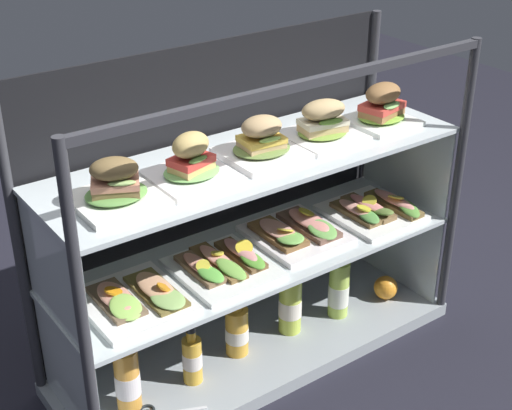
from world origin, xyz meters
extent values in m
cube|color=black|center=(0.00, 0.00, -0.01)|extent=(6.00, 6.00, 0.02)
cube|color=#969EA3|center=(0.00, 0.00, 0.02)|extent=(1.26, 0.42, 0.04)
cylinder|color=#333338|center=(-0.61, -0.20, 0.47)|extent=(0.03, 0.03, 0.94)
cylinder|color=#333338|center=(0.61, -0.20, 0.47)|extent=(0.03, 0.03, 0.94)
cylinder|color=#333338|center=(-0.61, 0.20, 0.47)|extent=(0.03, 0.03, 0.94)
cylinder|color=#333338|center=(0.61, 0.20, 0.47)|extent=(0.03, 0.03, 0.94)
cube|color=#333338|center=(0.00, -0.20, 0.92)|extent=(1.23, 0.02, 0.02)
cube|color=black|center=(0.00, 0.21, 0.49)|extent=(1.20, 0.01, 0.89)
cube|color=silver|center=(-0.60, 0.00, 0.20)|extent=(0.01, 0.37, 0.31)
cube|color=silver|center=(0.60, 0.00, 0.20)|extent=(0.01, 0.37, 0.31)
cube|color=silver|center=(0.00, 0.00, 0.36)|extent=(1.22, 0.38, 0.01)
cube|color=silver|center=(-0.60, 0.00, 0.51)|extent=(0.01, 0.37, 0.29)
cube|color=silver|center=(0.60, 0.00, 0.51)|extent=(0.01, 0.37, 0.29)
cube|color=silver|center=(0.00, 0.00, 0.66)|extent=(1.22, 0.38, 0.01)
cube|color=white|center=(-0.43, -0.04, 0.68)|extent=(0.20, 0.20, 0.02)
ellipsoid|color=#609847|center=(-0.43, -0.04, 0.69)|extent=(0.15, 0.13, 0.02)
cube|color=olive|center=(-0.43, -0.04, 0.71)|extent=(0.13, 0.12, 0.02)
cube|color=tan|center=(-0.43, -0.04, 0.72)|extent=(0.14, 0.13, 0.02)
ellipsoid|color=#96B764|center=(-0.43, -0.07, 0.74)|extent=(0.07, 0.06, 0.02)
ellipsoid|color=brown|center=(-0.43, -0.04, 0.76)|extent=(0.14, 0.13, 0.05)
cube|color=white|center=(-0.22, -0.03, 0.68)|extent=(0.20, 0.20, 0.02)
ellipsoid|color=#7EC265|center=(-0.22, -0.03, 0.69)|extent=(0.15, 0.12, 0.02)
cube|color=#DFBC6B|center=(-0.22, -0.03, 0.70)|extent=(0.12, 0.10, 0.02)
cube|color=red|center=(-0.22, -0.03, 0.72)|extent=(0.12, 0.10, 0.02)
ellipsoid|color=#5B8338|center=(-0.22, -0.06, 0.74)|extent=(0.07, 0.04, 0.02)
ellipsoid|color=tan|center=(-0.22, -0.03, 0.76)|extent=(0.12, 0.10, 0.06)
cube|color=white|center=(0.01, -0.02, 0.68)|extent=(0.21, 0.21, 0.02)
ellipsoid|color=olive|center=(0.01, -0.02, 0.69)|extent=(0.16, 0.14, 0.02)
cube|color=tan|center=(0.01, -0.02, 0.70)|extent=(0.12, 0.09, 0.02)
cube|color=gold|center=(0.01, -0.02, 0.72)|extent=(0.12, 0.10, 0.02)
ellipsoid|color=#9BCA57|center=(0.01, -0.05, 0.73)|extent=(0.07, 0.04, 0.02)
ellipsoid|color=tan|center=(0.01, -0.02, 0.76)|extent=(0.12, 0.10, 0.06)
cube|color=white|center=(0.22, -0.02, 0.68)|extent=(0.20, 0.20, 0.02)
ellipsoid|color=olive|center=(0.22, -0.02, 0.69)|extent=(0.15, 0.13, 0.01)
cube|color=#D8B378|center=(0.22, -0.02, 0.70)|extent=(0.14, 0.10, 0.02)
cube|color=beige|center=(0.22, -0.02, 0.72)|extent=(0.14, 0.10, 0.01)
ellipsoid|color=#59892E|center=(0.22, -0.05, 0.73)|extent=(0.08, 0.04, 0.02)
ellipsoid|color=tan|center=(0.22, -0.02, 0.76)|extent=(0.14, 0.10, 0.06)
cube|color=white|center=(0.44, -0.03, 0.68)|extent=(0.19, 0.19, 0.01)
ellipsoid|color=#7AB038|center=(0.44, -0.03, 0.69)|extent=(0.15, 0.13, 0.02)
cube|color=#9B6C3E|center=(0.44, -0.03, 0.70)|extent=(0.14, 0.11, 0.02)
cube|color=#CE4136|center=(0.44, -0.03, 0.72)|extent=(0.14, 0.11, 0.02)
ellipsoid|color=#7EB65F|center=(0.44, -0.07, 0.74)|extent=(0.08, 0.05, 0.02)
ellipsoid|color=brown|center=(0.44, -0.03, 0.76)|extent=(0.14, 0.11, 0.06)
cube|color=white|center=(-0.41, -0.03, 0.37)|extent=(0.25, 0.27, 0.02)
cube|color=brown|center=(-0.45, -0.02, 0.39)|extent=(0.09, 0.19, 0.01)
ellipsoid|color=#93C554|center=(-0.45, -0.07, 0.40)|extent=(0.08, 0.10, 0.04)
ellipsoid|color=tan|center=(-0.45, -0.02, 0.40)|extent=(0.07, 0.15, 0.02)
cylinder|color=orange|center=(-0.45, -0.01, 0.41)|extent=(0.05, 0.05, 0.02)
cube|color=brown|center=(-0.35, -0.04, 0.39)|extent=(0.09, 0.21, 0.01)
ellipsoid|color=#90B964|center=(-0.35, -0.10, 0.40)|extent=(0.09, 0.12, 0.02)
ellipsoid|color=#E6A97D|center=(-0.35, -0.04, 0.40)|extent=(0.07, 0.17, 0.02)
cylinder|color=orange|center=(-0.34, -0.07, 0.41)|extent=(0.04, 0.04, 0.02)
cube|color=white|center=(-0.14, -0.03, 0.37)|extent=(0.25, 0.27, 0.01)
cube|color=brown|center=(-0.20, -0.01, 0.38)|extent=(0.06, 0.19, 0.01)
ellipsoid|color=#61B444|center=(-0.20, -0.07, 0.40)|extent=(0.07, 0.10, 0.02)
ellipsoid|color=#E99980|center=(-0.20, -0.01, 0.40)|extent=(0.05, 0.15, 0.01)
cylinder|color=#F5E545|center=(-0.20, -0.04, 0.41)|extent=(0.05, 0.05, 0.02)
cube|color=brown|center=(-0.14, -0.01, 0.38)|extent=(0.06, 0.22, 0.01)
ellipsoid|color=#76AF48|center=(-0.14, -0.08, 0.40)|extent=(0.07, 0.12, 0.03)
ellipsoid|color=#EEA28C|center=(-0.14, -0.01, 0.40)|extent=(0.05, 0.17, 0.01)
cylinder|color=yellow|center=(-0.13, 0.00, 0.41)|extent=(0.05, 0.05, 0.01)
cube|color=brown|center=(-0.07, -0.02, 0.38)|extent=(0.06, 0.19, 0.01)
ellipsoid|color=#569931|center=(-0.07, -0.07, 0.40)|extent=(0.06, 0.10, 0.03)
ellipsoid|color=pink|center=(-0.07, -0.02, 0.40)|extent=(0.05, 0.15, 0.02)
cylinder|color=yellow|center=(-0.06, -0.03, 0.41)|extent=(0.07, 0.06, 0.03)
cube|color=white|center=(0.15, 0.00, 0.37)|extent=(0.25, 0.27, 0.02)
cube|color=brown|center=(0.09, 0.01, 0.39)|extent=(0.09, 0.19, 0.02)
ellipsoid|color=#7BC157|center=(0.09, -0.05, 0.40)|extent=(0.10, 0.11, 0.03)
ellipsoid|color=#E7A18E|center=(0.09, 0.01, 0.40)|extent=(0.07, 0.16, 0.01)
cylinder|color=yellow|center=(0.09, -0.02, 0.41)|extent=(0.07, 0.07, 0.03)
cube|color=brown|center=(0.20, 0.00, 0.39)|extent=(0.09, 0.21, 0.02)
ellipsoid|color=#6AA74D|center=(0.20, -0.06, 0.40)|extent=(0.08, 0.11, 0.03)
ellipsoid|color=#EA9386|center=(0.20, 0.00, 0.40)|extent=(0.07, 0.17, 0.02)
cylinder|color=yellow|center=(0.21, 0.03, 0.42)|extent=(0.06, 0.06, 0.03)
cube|color=white|center=(0.43, -0.03, 0.37)|extent=(0.25, 0.27, 0.01)
cube|color=brown|center=(0.37, -0.02, 0.38)|extent=(0.06, 0.19, 0.01)
ellipsoid|color=#549243|center=(0.37, -0.08, 0.40)|extent=(0.07, 0.10, 0.02)
ellipsoid|color=#E99F8D|center=(0.37, -0.02, 0.40)|extent=(0.05, 0.15, 0.02)
cylinder|color=yellow|center=(0.37, -0.05, 0.41)|extent=(0.05, 0.05, 0.02)
cube|color=brown|center=(0.42, -0.02, 0.39)|extent=(0.06, 0.20, 0.01)
ellipsoid|color=olive|center=(0.42, -0.08, 0.40)|extent=(0.06, 0.11, 0.04)
ellipsoid|color=pink|center=(0.42, -0.02, 0.40)|extent=(0.05, 0.16, 0.01)
cylinder|color=yellow|center=(0.42, -0.02, 0.41)|extent=(0.06, 0.06, 0.03)
cube|color=brown|center=(0.50, -0.05, 0.39)|extent=(0.06, 0.21, 0.02)
ellipsoid|color=#568E37|center=(0.50, -0.11, 0.40)|extent=(0.08, 0.12, 0.03)
ellipsoid|color=#E39284|center=(0.50, -0.05, 0.40)|extent=(0.05, 0.17, 0.02)
cylinder|color=#F9D34A|center=(0.50, -0.06, 0.42)|extent=(0.07, 0.07, 0.02)
cylinder|color=gold|center=(-0.45, -0.04, 0.14)|extent=(0.07, 0.07, 0.20)
cylinder|color=silver|center=(-0.45, -0.04, 0.13)|extent=(0.07, 0.07, 0.07)
cylinder|color=gold|center=(-0.45, -0.04, 0.26)|extent=(0.03, 0.03, 0.04)
cylinder|color=teal|center=(-0.45, -0.04, 0.29)|extent=(0.04, 0.04, 0.02)
cylinder|color=gold|center=(-0.25, -0.04, 0.11)|extent=(0.06, 0.06, 0.14)
cylinder|color=silver|center=(-0.25, -0.04, 0.12)|extent=(0.06, 0.06, 0.05)
cylinder|color=gold|center=(-0.25, -0.04, 0.20)|extent=(0.03, 0.03, 0.03)
cylinder|color=black|center=(-0.25, -0.04, 0.22)|extent=(0.03, 0.03, 0.01)
cylinder|color=gold|center=(-0.08, -0.01, 0.12)|extent=(0.07, 0.07, 0.15)
cylinder|color=silver|center=(-0.08, -0.01, 0.11)|extent=(0.07, 0.07, 0.04)
cylinder|color=gold|center=(-0.08, -0.01, 0.22)|extent=(0.04, 0.04, 0.04)
cylinder|color=gold|center=(-0.08, -0.01, 0.24)|extent=(0.04, 0.04, 0.01)
cylinder|color=#BACF44|center=(0.12, -0.02, 0.14)|extent=(0.07, 0.07, 0.20)
cylinder|color=white|center=(0.12, -0.02, 0.13)|extent=(0.07, 0.07, 0.06)
cylinder|color=#B5D74C|center=(0.12, -0.02, 0.26)|extent=(0.04, 0.04, 0.03)
cylinder|color=#2670B0|center=(0.12, -0.02, 0.28)|extent=(0.04, 0.04, 0.02)
cylinder|color=#B2D351|center=(0.30, -0.04, 0.14)|extent=(0.07, 0.07, 0.19)
cylinder|color=silver|center=(0.30, -0.04, 0.12)|extent=(0.07, 0.07, 0.07)
cylinder|color=#B3CA43|center=(0.30, -0.04, 0.26)|extent=(0.03, 0.03, 0.05)
cylinder|color=black|center=(0.30, -0.04, 0.29)|extent=(0.04, 0.04, 0.01)
sphere|color=orange|center=(0.49, -0.07, 0.08)|extent=(0.08, 0.08, 0.08)
torus|color=black|center=(-0.42, -0.08, 0.05)|extent=(0.06, 0.06, 0.01)
camera|label=1|loc=(-1.10, -1.52, 1.49)|focal=52.94mm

